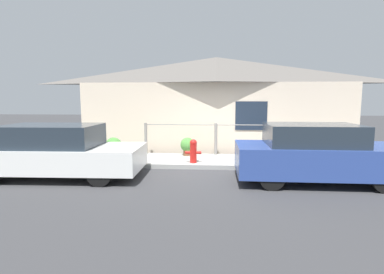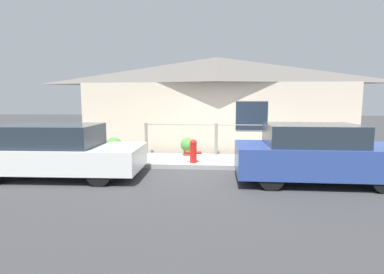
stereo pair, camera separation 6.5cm
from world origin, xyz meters
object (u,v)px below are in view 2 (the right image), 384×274
car_left (57,151)px  potted_plant_by_fence (114,146)px  fire_hydrant (193,151)px  potted_plant_near_hydrant (188,146)px  car_right (316,154)px

car_left → potted_plant_by_fence: 2.31m
car_left → fire_hydrant: (3.39, 1.43, -0.18)m
potted_plant_near_hydrant → potted_plant_by_fence: size_ratio=0.95×
car_left → potted_plant_near_hydrant: car_left is taller
potted_plant_near_hydrant → potted_plant_by_fence: bearing=-170.6°
car_left → fire_hydrant: bearing=21.1°
potted_plant_by_fence → fire_hydrant: bearing=-15.8°
car_right → potted_plant_by_fence: size_ratio=6.11×
car_left → car_right: 6.44m
fire_hydrant → potted_plant_near_hydrant: size_ratio=1.17×
fire_hydrant → potted_plant_by_fence: size_ratio=1.11×
car_right → potted_plant_by_fence: 6.12m
car_right → fire_hydrant: (-3.05, 1.43, -0.20)m
fire_hydrant → potted_plant_near_hydrant: 1.18m
car_left → potted_plant_near_hydrant: bearing=37.8°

